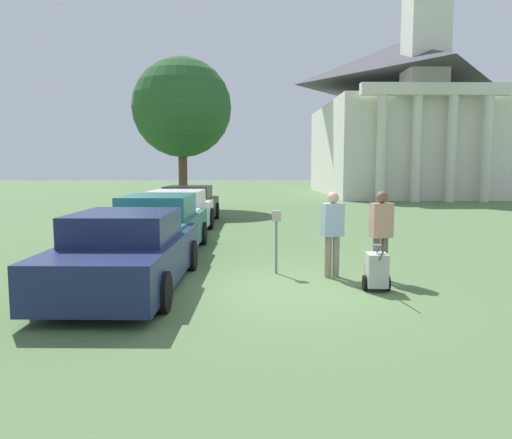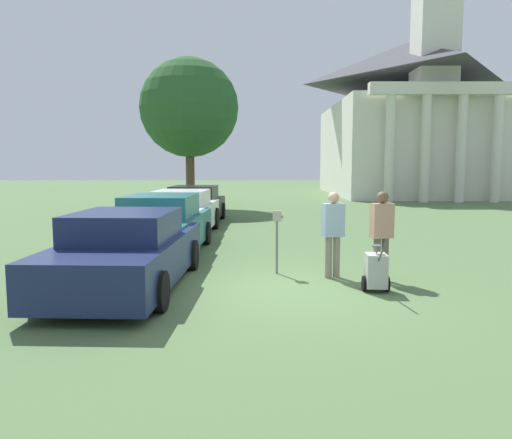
{
  "view_description": "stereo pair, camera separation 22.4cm",
  "coord_description": "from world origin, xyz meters",
  "px_view_note": "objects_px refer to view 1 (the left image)",
  "views": [
    {
      "loc": [
        -0.59,
        -8.91,
        2.29
      ],
      "look_at": [
        -0.34,
        1.71,
        1.1
      ],
      "focal_mm": 35.0,
      "sensor_mm": 36.0,
      "label": 1
    },
    {
      "loc": [
        -0.36,
        -8.91,
        2.29
      ],
      "look_at": [
        -0.34,
        1.71,
        1.1
      ],
      "focal_mm": 35.0,
      "sensor_mm": 36.0,
      "label": 2
    }
  ],
  "objects_px": {
    "person_worker": "(333,229)",
    "person_supervisor": "(381,230)",
    "parked_car_white": "(178,214)",
    "parked_car_black": "(189,206)",
    "church": "(397,115)",
    "equipment_cart": "(377,270)",
    "parked_car_teal": "(160,227)",
    "parking_meter": "(276,230)",
    "parked_car_navy": "(128,253)"
  },
  "relations": [
    {
      "from": "parked_car_black",
      "to": "equipment_cart",
      "type": "xyz_separation_m",
      "value": [
        4.53,
        -10.43,
        -0.28
      ]
    },
    {
      "from": "person_supervisor",
      "to": "church",
      "type": "relative_size",
      "value": 0.08
    },
    {
      "from": "person_worker",
      "to": "parked_car_white",
      "type": "bearing_deg",
      "value": -72.3
    },
    {
      "from": "person_supervisor",
      "to": "church",
      "type": "bearing_deg",
      "value": -120.19
    },
    {
      "from": "church",
      "to": "parked_car_white",
      "type": "bearing_deg",
      "value": -122.24
    },
    {
      "from": "equipment_cart",
      "to": "church",
      "type": "bearing_deg",
      "value": 76.22
    },
    {
      "from": "person_worker",
      "to": "parked_car_black",
      "type": "bearing_deg",
      "value": -82.2
    },
    {
      "from": "parked_car_white",
      "to": "person_supervisor",
      "type": "bearing_deg",
      "value": -50.93
    },
    {
      "from": "person_worker",
      "to": "person_supervisor",
      "type": "distance_m",
      "value": 0.95
    },
    {
      "from": "person_worker",
      "to": "church",
      "type": "bearing_deg",
      "value": -124.12
    },
    {
      "from": "parked_car_navy",
      "to": "parking_meter",
      "type": "height_order",
      "value": "parked_car_navy"
    },
    {
      "from": "parking_meter",
      "to": "person_worker",
      "type": "relative_size",
      "value": 0.76
    },
    {
      "from": "parked_car_navy",
      "to": "person_worker",
      "type": "distance_m",
      "value": 4.01
    },
    {
      "from": "parked_car_white",
      "to": "person_supervisor",
      "type": "height_order",
      "value": "person_supervisor"
    },
    {
      "from": "equipment_cart",
      "to": "parked_car_teal",
      "type": "bearing_deg",
      "value": 144.14
    },
    {
      "from": "parked_car_teal",
      "to": "parked_car_black",
      "type": "bearing_deg",
      "value": 92.14
    },
    {
      "from": "parked_car_white",
      "to": "parking_meter",
      "type": "height_order",
      "value": "parked_car_white"
    },
    {
      "from": "equipment_cart",
      "to": "parking_meter",
      "type": "bearing_deg",
      "value": 143.28
    },
    {
      "from": "parked_car_black",
      "to": "equipment_cart",
      "type": "height_order",
      "value": "parked_car_black"
    },
    {
      "from": "parked_car_black",
      "to": "parking_meter",
      "type": "height_order",
      "value": "parked_car_black"
    },
    {
      "from": "parked_car_black",
      "to": "parked_car_teal",
      "type": "bearing_deg",
      "value": -87.86
    },
    {
      "from": "parking_meter",
      "to": "church",
      "type": "height_order",
      "value": "church"
    },
    {
      "from": "parked_car_navy",
      "to": "person_supervisor",
      "type": "height_order",
      "value": "person_supervisor"
    },
    {
      "from": "parked_car_teal",
      "to": "parked_car_white",
      "type": "xyz_separation_m",
      "value": [
        0.0,
        3.49,
        -0.0
      ]
    },
    {
      "from": "parking_meter",
      "to": "person_supervisor",
      "type": "height_order",
      "value": "person_supervisor"
    },
    {
      "from": "parked_car_navy",
      "to": "person_worker",
      "type": "xyz_separation_m",
      "value": [
        3.92,
        0.81,
        0.32
      ]
    },
    {
      "from": "person_supervisor",
      "to": "equipment_cart",
      "type": "height_order",
      "value": "person_supervisor"
    },
    {
      "from": "person_supervisor",
      "to": "equipment_cart",
      "type": "xyz_separation_m",
      "value": [
        -0.28,
        -0.8,
        -0.62
      ]
    },
    {
      "from": "parked_car_navy",
      "to": "church",
      "type": "xyz_separation_m",
      "value": [
        13.43,
        28.2,
        5.18
      ]
    },
    {
      "from": "parked_car_teal",
      "to": "person_worker",
      "type": "bearing_deg",
      "value": -31.65
    },
    {
      "from": "parked_car_white",
      "to": "parked_car_black",
      "type": "height_order",
      "value": "parked_car_white"
    },
    {
      "from": "parked_car_navy",
      "to": "parked_car_white",
      "type": "distance_m",
      "value": 6.92
    },
    {
      "from": "parking_meter",
      "to": "person_worker",
      "type": "height_order",
      "value": "person_worker"
    },
    {
      "from": "person_worker",
      "to": "person_supervisor",
      "type": "height_order",
      "value": "person_supervisor"
    },
    {
      "from": "parked_car_white",
      "to": "person_worker",
      "type": "distance_m",
      "value": 7.26
    },
    {
      "from": "person_worker",
      "to": "equipment_cart",
      "type": "xyz_separation_m",
      "value": [
        0.62,
        -1.1,
        -0.6
      ]
    },
    {
      "from": "parked_car_teal",
      "to": "parked_car_navy",
      "type": "bearing_deg",
      "value": -87.87
    },
    {
      "from": "person_supervisor",
      "to": "equipment_cart",
      "type": "distance_m",
      "value": 1.06
    },
    {
      "from": "parked_car_black",
      "to": "person_worker",
      "type": "bearing_deg",
      "value": -65.09
    },
    {
      "from": "parked_car_navy",
      "to": "parked_car_black",
      "type": "distance_m",
      "value": 10.14
    },
    {
      "from": "parking_meter",
      "to": "equipment_cart",
      "type": "height_order",
      "value": "parking_meter"
    },
    {
      "from": "parked_car_teal",
      "to": "equipment_cart",
      "type": "xyz_separation_m",
      "value": [
        4.53,
        -3.72,
        -0.31
      ]
    },
    {
      "from": "parking_meter",
      "to": "person_supervisor",
      "type": "xyz_separation_m",
      "value": [
        2.01,
        -0.66,
        0.08
      ]
    },
    {
      "from": "parked_car_navy",
      "to": "church",
      "type": "relative_size",
      "value": 0.23
    },
    {
      "from": "person_worker",
      "to": "parking_meter",
      "type": "bearing_deg",
      "value": -32.8
    },
    {
      "from": "parked_car_navy",
      "to": "person_supervisor",
      "type": "bearing_deg",
      "value": 8.18
    },
    {
      "from": "person_supervisor",
      "to": "parked_car_navy",
      "type": "bearing_deg",
      "value": -6.88
    },
    {
      "from": "parked_car_white",
      "to": "person_worker",
      "type": "bearing_deg",
      "value": -55.19
    },
    {
      "from": "parked_car_white",
      "to": "equipment_cart",
      "type": "xyz_separation_m",
      "value": [
        4.53,
        -7.21,
        -0.31
      ]
    },
    {
      "from": "parked_car_navy",
      "to": "parked_car_teal",
      "type": "bearing_deg",
      "value": 92.13
    }
  ]
}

